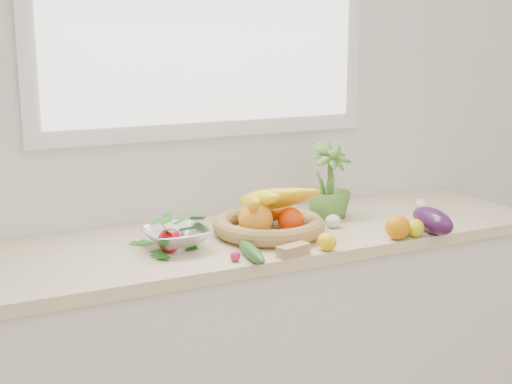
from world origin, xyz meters
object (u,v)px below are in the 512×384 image
eggplant (432,221)px  cucumber (251,252)px  fruit_basket (268,219)px  colander_with_spinach (176,231)px  apple (170,240)px  potted_herb (328,183)px

eggplant → cucumber: (-0.68, 0.02, -0.02)m
cucumber → fruit_basket: 0.27m
fruit_basket → colander_with_spinach: 0.34m
apple → fruit_basket: (0.37, 0.04, 0.02)m
cucumber → potted_herb: potted_herb is taller
potted_herb → colander_with_spinach: size_ratio=1.41×
fruit_basket → colander_with_spinach: size_ratio=2.36×
apple → eggplant: 0.91m
cucumber → colander_with_spinach: size_ratio=1.05×
apple → colander_with_spinach: 0.04m
potted_herb → fruit_basket: size_ratio=0.60×
eggplant → potted_herb: bearing=121.1°
apple → colander_with_spinach: size_ratio=0.36×
colander_with_spinach → apple: bearing=-140.6°
potted_herb → fruit_basket: potted_herb is taller
apple → potted_herb: (0.68, 0.15, 0.09)m
cucumber → colander_with_spinach: 0.26m
apple → potted_herb: 0.70m
eggplant → potted_herb: potted_herb is taller
potted_herb → fruit_basket: (-0.31, -0.11, -0.07)m
eggplant → apple: bearing=167.5°
apple → cucumber: 0.27m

